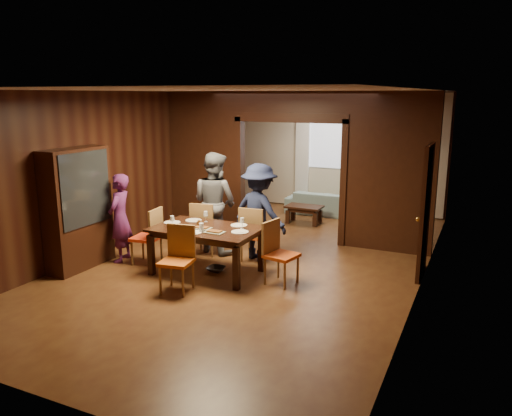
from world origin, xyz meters
The scene contains 32 objects.
floor centered at (0.00, 0.00, 0.00)m, with size 9.00×9.00×0.00m, color #4E2716.
ceiling centered at (0.00, 0.00, 2.90)m, with size 5.50×9.00×0.02m, color silver.
room_walls centered at (0.00, 1.89, 1.51)m, with size 5.52×9.01×2.90m.
person_purple centered at (-2.12, -0.96, 0.76)m, with size 0.56×0.37×1.53m, color #531C51.
person_grey centered at (-0.92, 0.21, 0.92)m, with size 0.89×0.70×1.84m, color #56565D.
person_navy centered at (0.00, 0.16, 0.84)m, with size 1.09×0.63×1.69m, color #181F3D.
sofa centered at (0.08, 3.85, 0.28)m, with size 1.89×0.74×0.55m, color #7EA0A5.
serving_bowl centered at (-0.37, -0.75, 0.80)m, with size 0.30×0.30×0.07m, color black.
dining_table centered at (-0.47, -0.87, 0.38)m, with size 1.69×1.05×0.76m, color black.
coffee_table centered at (-0.12, 2.83, 0.20)m, with size 0.80×0.50×0.40m, color black.
chair_left centered at (-1.65, -0.89, 0.48)m, with size 0.44×0.44×0.97m, color red, non-canonical shape.
chair_right centered at (0.81, -0.80, 0.48)m, with size 0.44×0.44×0.97m, color #C74612, non-canonical shape.
chair_far_l centered at (-0.99, -0.01, 0.48)m, with size 0.44×0.44×0.97m, color red, non-canonical shape.
chair_far_r centered at (-0.03, 0.04, 0.48)m, with size 0.44×0.44×0.97m, color #D74714, non-canonical shape.
chair_near centered at (-0.47, -1.72, 0.48)m, with size 0.44×0.44×0.97m, color #C85412, non-canonical shape.
hutch centered at (-2.53, -1.50, 1.00)m, with size 0.40×1.20×2.00m, color black.
door_right centered at (2.70, 0.50, 1.05)m, with size 0.06×0.90×2.10m, color black.
window_far centered at (0.00, 4.44, 1.70)m, with size 1.20×0.03×1.30m, color silver.
curtain_left centered at (-0.75, 4.40, 1.25)m, with size 0.35×0.06×2.40m, color white.
curtain_right centered at (0.75, 4.40, 1.25)m, with size 0.35×0.06×2.40m, color white.
plate_left centered at (-1.13, -0.84, 0.77)m, with size 0.27×0.27×0.01m, color silver.
plate_far_l centered at (-0.89, -0.56, 0.77)m, with size 0.27×0.27×0.01m, color silver.
plate_far_r centered at (-0.05, -0.53, 0.77)m, with size 0.27×0.27×0.01m, color white.
plate_right centered at (0.14, -0.88, 0.77)m, with size 0.27×0.27×0.01m, color white.
plate_near centered at (-0.50, -1.22, 0.77)m, with size 0.27×0.27×0.01m, color white.
platter_a centered at (-0.50, -0.95, 0.78)m, with size 0.30×0.20×0.04m, color gray.
platter_b centered at (-0.20, -1.07, 0.78)m, with size 0.30×0.20×0.04m, color gray.
wineglass_left centered at (-0.99, -1.04, 0.85)m, with size 0.08×0.08×0.18m, color silver, non-canonical shape.
wineglass_far centered at (-0.67, -0.54, 0.85)m, with size 0.08×0.08×0.18m, color white, non-canonical shape.
wineglass_right centered at (0.08, -0.68, 0.85)m, with size 0.08×0.08×0.18m, color silver, non-canonical shape.
tumbler centered at (-0.41, -1.11, 0.83)m, with size 0.07×0.07×0.14m, color silver.
condiment_jar centered at (-0.59, -0.88, 0.82)m, with size 0.08×0.08×0.11m, color #542F13, non-canonical shape.
Camera 1 is at (3.50, -7.49, 2.84)m, focal length 35.00 mm.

